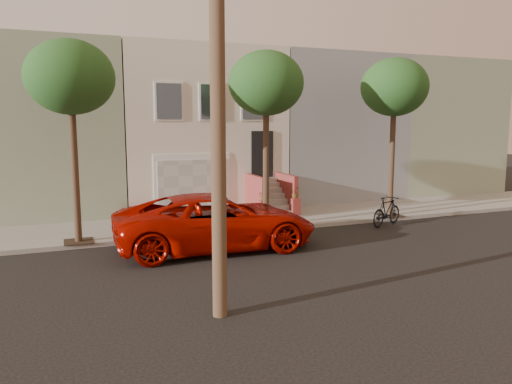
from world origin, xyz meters
name	(u,v)px	position (x,y,z in m)	size (l,w,h in m)	color
ground	(286,260)	(0.00, 0.00, 0.00)	(90.00, 90.00, 0.00)	black
sidewalk	(228,222)	(0.00, 5.35, 0.07)	(40.00, 3.70, 0.15)	gray
house_row	(189,128)	(0.00, 11.19, 3.64)	(33.10, 11.70, 7.00)	beige
tree_left	(70,78)	(-5.50, 3.90, 5.26)	(2.70, 2.57, 6.30)	#2D2116
tree_mid	(266,84)	(1.00, 3.90, 5.26)	(2.70, 2.57, 6.30)	#2D2116
tree_right	(395,88)	(6.50, 3.90, 5.26)	(2.70, 2.57, 6.30)	#2D2116
pickup_truck	(216,221)	(-1.50, 1.96, 0.87)	(2.88, 6.25, 1.74)	#A90A00
motorcycle	(387,211)	(5.56, 2.84, 0.56)	(0.53, 1.88, 1.13)	black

